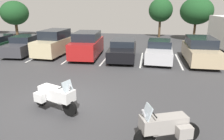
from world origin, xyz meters
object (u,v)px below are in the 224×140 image
(car_champagne, at_px, (54,43))
(car_black, at_px, (123,49))
(car_silver, at_px, (159,51))
(car_tan, at_px, (200,50))
(motorcycle_touring, at_px, (55,96))
(motorcycle_second, at_px, (165,126))
(car_red, at_px, (87,45))
(car_charcoal, at_px, (24,45))

(car_champagne, xyz_separation_m, car_black, (5.65, -0.18, -0.28))
(car_silver, xyz_separation_m, car_tan, (2.84, -0.11, 0.17))
(motorcycle_touring, relative_size, car_silver, 0.48)
(motorcycle_second, distance_m, car_tan, 10.56)
(motorcycle_second, relative_size, car_red, 0.44)
(motorcycle_second, distance_m, car_black, 10.68)
(car_champagne, distance_m, car_silver, 8.39)
(car_black, bearing_deg, motorcycle_second, -76.27)
(car_charcoal, xyz_separation_m, car_black, (8.29, -0.16, -0.02))
(car_black, bearing_deg, car_tan, -2.67)
(car_charcoal, bearing_deg, motorcycle_touring, -53.36)
(motorcycle_second, relative_size, car_tan, 0.42)
(motorcycle_touring, height_order, car_silver, car_silver)
(car_tan, bearing_deg, motorcycle_second, -106.66)
(motorcycle_second, distance_m, car_charcoal, 15.11)
(car_champagne, bearing_deg, car_charcoal, -179.45)
(car_charcoal, bearing_deg, car_silver, -1.61)
(motorcycle_touring, distance_m, car_charcoal, 11.26)
(car_black, distance_m, car_silver, 2.73)
(car_red, bearing_deg, motorcycle_second, -62.58)
(motorcycle_second, relative_size, car_charcoal, 0.42)
(car_red, xyz_separation_m, car_silver, (5.54, -0.09, -0.26))
(car_tan, bearing_deg, motorcycle_touring, -129.61)
(motorcycle_touring, height_order, car_charcoal, car_charcoal)
(car_red, xyz_separation_m, car_tan, (8.38, -0.20, -0.08))
(car_champagne, bearing_deg, car_silver, -2.29)
(motorcycle_touring, relative_size, car_black, 0.44)
(car_red, height_order, car_black, car_red)
(motorcycle_second, bearing_deg, car_charcoal, 135.79)
(car_silver, bearing_deg, motorcycle_touring, -116.21)
(car_red, distance_m, car_tan, 8.38)
(motorcycle_touring, xyz_separation_m, car_silver, (4.30, 8.73, 0.05))
(car_champagne, xyz_separation_m, car_tan, (11.22, -0.44, -0.10))
(car_champagne, bearing_deg, car_tan, -2.25)
(car_tan, bearing_deg, car_silver, 177.87)
(car_black, relative_size, car_tan, 1.05)
(car_charcoal, height_order, car_silver, car_charcoal)
(car_black, bearing_deg, car_charcoal, 178.93)
(car_black, xyz_separation_m, car_silver, (2.73, -0.15, 0.01))
(motorcycle_touring, height_order, car_champagne, car_champagne)
(motorcycle_second, height_order, car_tan, car_tan)
(motorcycle_touring, xyz_separation_m, car_tan, (7.13, 8.62, 0.22))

